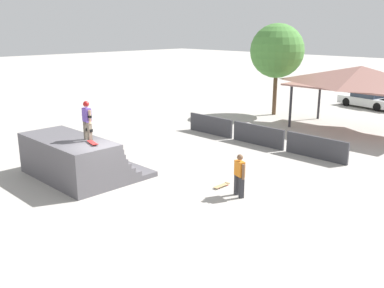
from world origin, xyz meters
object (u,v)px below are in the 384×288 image
(skater_on_deck, at_px, (87,118))
(bystander_walking, at_px, (239,173))
(skateboard_on_deck, at_px, (93,143))
(tree_beside_pavilion, at_px, (277,51))
(parked_car_white, at_px, (368,100))
(skateboard_on_ground, at_px, (222,185))

(skater_on_deck, xyz_separation_m, bystander_walking, (5.26, 2.95, -1.70))
(skateboard_on_deck, height_order, tree_beside_pavilion, tree_beside_pavilion)
(tree_beside_pavilion, relative_size, parked_car_white, 1.35)
(skateboard_on_deck, distance_m, parked_car_white, 24.36)
(tree_beside_pavilion, xyz_separation_m, parked_car_white, (3.51, 7.47, -3.82))
(skateboard_on_ground, xyz_separation_m, tree_beside_pavilion, (-6.82, 13.40, 4.37))
(skateboard_on_deck, bearing_deg, parked_car_white, 103.44)
(bystander_walking, xyz_separation_m, parked_car_white, (-4.37, 21.17, -0.29))
(skateboard_on_deck, bearing_deg, bystander_walking, 48.40)
(parked_car_white, bearing_deg, tree_beside_pavilion, -103.84)
(skater_on_deck, xyz_separation_m, skateboard_on_ground, (4.19, 3.24, -2.53))
(skateboard_on_ground, bearing_deg, tree_beside_pavilion, 27.09)
(skateboard_on_ground, distance_m, parked_car_white, 21.14)
(skateboard_on_deck, distance_m, bystander_walking, 5.66)
(parked_car_white, bearing_deg, skateboard_on_deck, -79.23)
(skater_on_deck, bearing_deg, tree_beside_pavilion, 103.46)
(skater_on_deck, height_order, skateboard_on_ground, skater_on_deck)
(skater_on_deck, relative_size, bystander_walking, 0.97)
(skater_on_deck, bearing_deg, bystander_walking, 33.76)
(skateboard_on_ground, distance_m, tree_beside_pavilion, 15.66)
(bystander_walking, bearing_deg, skater_on_deck, 50.02)
(skater_on_deck, relative_size, tree_beside_pavilion, 0.25)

